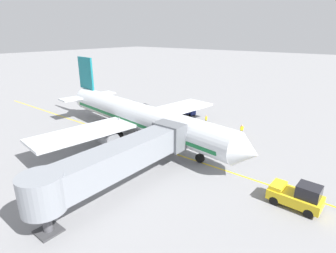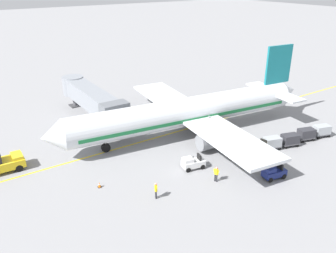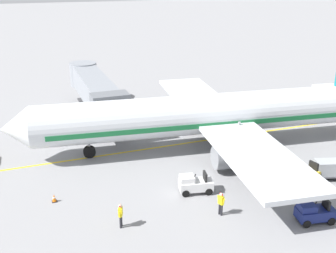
% 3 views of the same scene
% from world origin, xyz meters
% --- Properties ---
extents(ground_plane, '(400.00, 400.00, 0.00)m').
position_xyz_m(ground_plane, '(0.00, 0.00, 0.00)').
color(ground_plane, gray).
extents(gate_lead_in_line, '(0.24, 80.00, 0.01)m').
position_xyz_m(gate_lead_in_line, '(0.00, 0.00, 0.00)').
color(gate_lead_in_line, gold).
rests_on(gate_lead_in_line, ground).
extents(parked_airliner, '(30.42, 37.33, 10.63)m').
position_xyz_m(parked_airliner, '(-1.42, -1.68, 3.19)').
color(parked_airliner, silver).
rests_on(parked_airliner, ground).
extents(jet_bridge, '(17.68, 3.50, 4.98)m').
position_xyz_m(jet_bridge, '(10.36, 7.07, 3.46)').
color(jet_bridge, gray).
rests_on(jet_bridge, ground).
extents(pushback_tractor, '(2.32, 4.46, 2.40)m').
position_xyz_m(pushback_tractor, '(2.12, 21.06, 1.10)').
color(pushback_tractor, gold).
rests_on(pushback_tractor, ground).
extents(baggage_tug_lead, '(1.67, 2.67, 1.62)m').
position_xyz_m(baggage_tug_lead, '(-10.65, -5.35, 0.71)').
color(baggage_tug_lead, gold).
rests_on(baggage_tug_lead, ground).
extents(baggage_tug_trailing, '(1.73, 2.69, 1.62)m').
position_xyz_m(baggage_tug_trailing, '(-8.98, 3.43, 0.71)').
color(baggage_tug_trailing, silver).
rests_on(baggage_tug_trailing, ground).
extents(baggage_tug_spare, '(1.68, 2.68, 1.62)m').
position_xyz_m(baggage_tug_spare, '(-15.31, -2.41, 0.71)').
color(baggage_tug_spare, navy).
rests_on(baggage_tug_spare, ground).
extents(baggage_cart_front, '(1.88, 2.97, 1.58)m').
position_xyz_m(baggage_cart_front, '(-10.71, -7.44, 0.95)').
color(baggage_cart_front, '#4C4C51').
rests_on(baggage_cart_front, ground).
extents(baggage_cart_second_in_train, '(1.88, 2.97, 1.58)m').
position_xyz_m(baggage_cart_second_in_train, '(-11.40, -9.98, 0.95)').
color(baggage_cart_second_in_train, '#4C4C51').
rests_on(baggage_cart_second_in_train, ground).
extents(baggage_cart_third_in_train, '(1.88, 2.97, 1.58)m').
position_xyz_m(baggage_cart_third_in_train, '(-11.49, -13.09, 0.95)').
color(baggage_cart_third_in_train, '#4C4C51').
rests_on(baggage_cart_third_in_train, ground).
extents(baggage_cart_tail_end, '(1.88, 2.97, 1.58)m').
position_xyz_m(baggage_cart_tail_end, '(-11.94, -15.77, 0.95)').
color(baggage_cart_tail_end, '#4C4C51').
rests_on(baggage_cart_tail_end, ground).
extents(ground_crew_wing_walker, '(0.37, 0.70, 1.69)m').
position_xyz_m(ground_crew_wing_walker, '(-5.77, -1.16, 0.95)').
color(ground_crew_wing_walker, '#232328').
rests_on(ground_crew_wing_walker, ground).
extents(ground_crew_loader, '(0.69, 0.39, 1.69)m').
position_xyz_m(ground_crew_loader, '(-11.42, 9.75, 0.95)').
color(ground_crew_loader, '#232328').
rests_on(ground_crew_loader, ground).
extents(ground_crew_marshaller, '(0.72, 0.34, 1.69)m').
position_xyz_m(ground_crew_marshaller, '(-12.39, 3.00, 0.95)').
color(ground_crew_marshaller, '#232328').
rests_on(ground_crew_marshaller, ground).
extents(safety_cone_nose_left, '(0.36, 0.36, 0.59)m').
position_xyz_m(safety_cone_nose_left, '(-6.65, 13.49, 0.29)').
color(safety_cone_nose_left, black).
rests_on(safety_cone_nose_left, ground).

